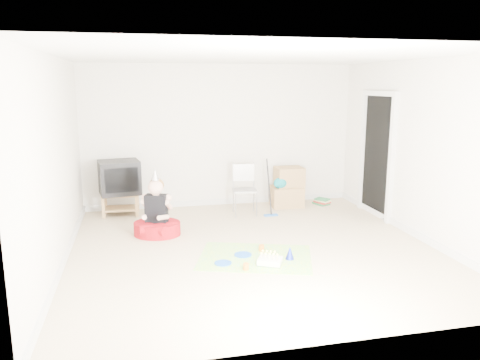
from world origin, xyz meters
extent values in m
plane|color=#CBB592|center=(0.00, 0.00, 0.00)|extent=(5.00, 5.00, 0.00)
cube|color=black|center=(2.48, 1.20, 1.02)|extent=(0.02, 0.90, 2.05)
cube|color=#A87E4C|center=(-1.84, 2.14, 0.37)|extent=(0.63, 0.41, 0.03)
cube|color=#A87E4C|center=(-1.84, 2.14, 0.12)|extent=(0.63, 0.41, 0.03)
cube|color=#A87E4C|center=(-2.12, 1.99, 0.19)|extent=(0.05, 0.05, 0.38)
cube|color=#A87E4C|center=(-1.57, 1.97, 0.19)|extent=(0.05, 0.05, 0.38)
cube|color=#A87E4C|center=(-2.11, 2.32, 0.19)|extent=(0.05, 0.05, 0.38)
cube|color=#A87E4C|center=(-1.55, 2.29, 0.19)|extent=(0.05, 0.05, 0.38)
cube|color=black|center=(-1.84, 2.14, 0.67)|extent=(0.75, 0.65, 0.57)
cube|color=gray|center=(0.28, 1.72, 0.43)|extent=(0.44, 0.42, 0.03)
cylinder|color=gray|center=(0.10, 1.73, 0.45)|extent=(0.02, 0.02, 0.90)
cylinder|color=gray|center=(0.46, 1.70, 0.45)|extent=(0.02, 0.02, 0.90)
cube|color=#A37E4F|center=(1.16, 2.08, 0.19)|extent=(0.59, 0.46, 0.38)
cube|color=#A37E4F|center=(1.21, 2.11, 0.55)|extent=(0.50, 0.40, 0.36)
ellipsoid|color=#0B727C|center=(1.00, 1.95, 0.48)|extent=(0.25, 0.18, 0.20)
cube|color=blue|center=(0.70, 1.52, 0.01)|extent=(0.24, 0.09, 0.03)
cylinder|color=black|center=(0.70, 1.52, 0.49)|extent=(0.03, 0.33, 0.94)
cube|color=#277641|center=(1.86, 2.07, 0.02)|extent=(0.30, 0.33, 0.03)
cube|color=#AE2D25|center=(1.86, 2.07, 0.05)|extent=(0.30, 0.33, 0.03)
cube|color=beige|center=(1.86, 2.07, 0.08)|extent=(0.30, 0.32, 0.03)
cube|color=#277641|center=(1.86, 2.07, 0.11)|extent=(0.29, 0.30, 0.03)
cylinder|color=#AA0F18|center=(-1.27, 0.91, 0.10)|extent=(0.90, 0.90, 0.19)
cube|color=black|center=(-1.27, 0.91, 0.41)|extent=(0.36, 0.28, 0.43)
sphere|color=#DFA995|center=(-1.27, 0.91, 0.74)|extent=(0.29, 0.29, 0.23)
cone|color=silver|center=(-1.27, 0.91, 0.93)|extent=(0.12, 0.12, 0.17)
cube|color=#F6337E|center=(-0.06, -0.33, 0.00)|extent=(1.72, 1.46, 0.01)
cube|color=white|center=(0.07, -0.61, 0.05)|extent=(0.37, 0.34, 0.08)
cube|color=green|center=(0.07, -0.61, 0.01)|extent=(0.37, 0.34, 0.01)
cylinder|color=beige|center=(-0.05, -0.61, 0.12)|extent=(0.01, 0.01, 0.07)
cylinder|color=beige|center=(0.00, -0.63, 0.12)|extent=(0.01, 0.01, 0.07)
cylinder|color=beige|center=(0.04, -0.65, 0.12)|extent=(0.01, 0.01, 0.07)
cylinder|color=beige|center=(0.09, -0.67, 0.12)|extent=(0.01, 0.01, 0.07)
cylinder|color=beige|center=(0.14, -0.70, 0.12)|extent=(0.01, 0.01, 0.07)
cylinder|color=beige|center=(0.00, -0.52, 0.12)|extent=(0.01, 0.01, 0.07)
cylinder|color=beige|center=(0.04, -0.54, 0.12)|extent=(0.01, 0.01, 0.07)
cylinder|color=beige|center=(0.09, -0.57, 0.12)|extent=(0.01, 0.01, 0.07)
cylinder|color=beige|center=(0.13, -0.59, 0.12)|extent=(0.01, 0.01, 0.07)
cylinder|color=blue|center=(-0.20, -0.23, 0.01)|extent=(0.25, 0.25, 0.01)
cylinder|color=blue|center=(-0.51, -0.46, 0.01)|extent=(0.25, 0.25, 0.01)
cylinder|color=orange|center=(0.09, -0.13, 0.05)|extent=(0.09, 0.09, 0.09)
cylinder|color=orange|center=(-0.27, -0.72, 0.05)|extent=(0.10, 0.10, 0.08)
cone|color=#1727A6|center=(0.37, -0.50, 0.09)|extent=(0.15, 0.15, 0.17)
camera|label=1|loc=(-1.52, -5.99, 2.27)|focal=35.00mm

